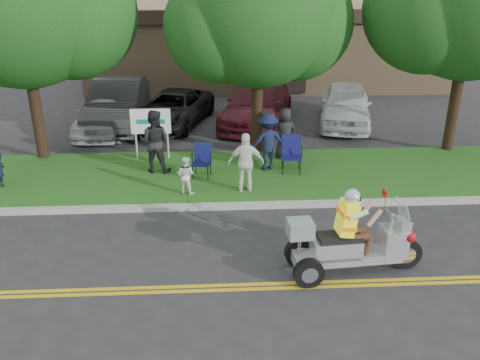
{
  "coord_description": "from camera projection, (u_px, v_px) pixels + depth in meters",
  "views": [
    {
      "loc": [
        -0.95,
        -8.89,
        5.9
      ],
      "look_at": [
        -0.34,
        2.0,
        1.25
      ],
      "focal_mm": 38.0,
      "sensor_mm": 36.0,
      "label": 1
    }
  ],
  "objects": [
    {
      "name": "ground",
      "position": [
        262.0,
        272.0,
        10.53
      ],
      "size": [
        120.0,
        120.0,
        0.0
      ],
      "primitive_type": "plane",
      "color": "#28282B",
      "rests_on": "ground"
    },
    {
      "name": "tree_left",
      "position": [
        21.0,
        3.0,
        14.76
      ],
      "size": [
        6.62,
        5.4,
        7.78
      ],
      "color": "#332114",
      "rests_on": "ground"
    },
    {
      "name": "child_right",
      "position": [
        185.0,
        175.0,
        13.74
      ],
      "size": [
        0.62,
        0.55,
        1.05
      ],
      "primitive_type": "imported",
      "rotation": [
        0.0,
        0.0,
        2.78
      ],
      "color": "white",
      "rests_on": "grass_verge"
    },
    {
      "name": "centerline_near",
      "position": [
        265.0,
        289.0,
        10.0
      ],
      "size": [
        60.0,
        0.1,
        0.01
      ],
      "primitive_type": "cube",
      "color": "gold",
      "rests_on": "ground"
    },
    {
      "name": "trike_scooter",
      "position": [
        349.0,
        244.0,
        10.3
      ],
      "size": [
        2.89,
        1.0,
        1.89
      ],
      "rotation": [
        0.0,
        0.0,
        0.08
      ],
      "color": "black",
      "rests_on": "ground"
    },
    {
      "name": "parked_car_right",
      "position": [
        257.0,
        105.0,
        20.05
      ],
      "size": [
        3.7,
        5.63,
        1.52
      ],
      "primitive_type": "imported",
      "rotation": [
        0.0,
        0.0,
        -0.33
      ],
      "color": "#50121C",
      "rests_on": "ground"
    },
    {
      "name": "centerline_far",
      "position": [
        264.0,
        284.0,
        10.15
      ],
      "size": [
        60.0,
        0.1,
        0.01
      ],
      "primitive_type": "cube",
      "color": "gold",
      "rests_on": "ground"
    },
    {
      "name": "curb",
      "position": [
        251.0,
        206.0,
        13.31
      ],
      "size": [
        60.0,
        0.25,
        0.12
      ],
      "primitive_type": "cube",
      "color": "#A8A89E",
      "rests_on": "ground"
    },
    {
      "name": "parked_car_far_left",
      "position": [
        105.0,
        113.0,
        19.07
      ],
      "size": [
        1.99,
        4.45,
        1.49
      ],
      "primitive_type": "imported",
      "rotation": [
        0.0,
        0.0,
        -0.06
      ],
      "color": "#A8AAAF",
      "rests_on": "ground"
    },
    {
      "name": "spectator_chair_b",
      "position": [
        284.0,
        133.0,
        16.18
      ],
      "size": [
        0.88,
        0.65,
        1.65
      ],
      "primitive_type": "imported",
      "rotation": [
        0.0,
        0.0,
        3.31
      ],
      "color": "black",
      "rests_on": "grass_verge"
    },
    {
      "name": "business_sign",
      "position": [
        151.0,
        124.0,
        15.95
      ],
      "size": [
        1.25,
        0.06,
        1.75
      ],
      "color": "silver",
      "rests_on": "ground"
    },
    {
      "name": "commercial_building",
      "position": [
        266.0,
        42.0,
        27.27
      ],
      "size": [
        18.0,
        8.2,
        4.0
      ],
      "color": "#9E7F5B",
      "rests_on": "ground"
    },
    {
      "name": "parked_car_far_right",
      "position": [
        346.0,
        105.0,
        19.94
      ],
      "size": [
        2.95,
        5.02,
        1.61
      ],
      "primitive_type": "imported",
      "rotation": [
        0.0,
        0.0,
        -0.24
      ],
      "color": "silver",
      "rests_on": "ground"
    },
    {
      "name": "spectator_adult_right",
      "position": [
        246.0,
        162.0,
        13.77
      ],
      "size": [
        0.98,
        0.41,
        1.66
      ],
      "primitive_type": "imported",
      "rotation": [
        0.0,
        0.0,
        3.13
      ],
      "color": "white",
      "rests_on": "grass_verge"
    },
    {
      "name": "lawn_chair_a",
      "position": [
        202.0,
        158.0,
        14.87
      ],
      "size": [
        0.61,
        0.63,
        0.99
      ],
      "rotation": [
        0.0,
        0.0,
        -0.2
      ],
      "color": "black",
      "rests_on": "grass_verge"
    },
    {
      "name": "spectator_chair_a",
      "position": [
        268.0,
        141.0,
        15.24
      ],
      "size": [
        1.25,
        0.88,
        1.76
      ],
      "primitive_type": "imported",
      "rotation": [
        0.0,
        0.0,
        3.36
      ],
      "color": "#131A36",
      "rests_on": "grass_verge"
    },
    {
      "name": "spectator_adult_mid",
      "position": [
        154.0,
        141.0,
        15.05
      ],
      "size": [
        1.05,
        0.89,
        1.9
      ],
      "primitive_type": "imported",
      "rotation": [
        0.0,
        0.0,
        2.94
      ],
      "color": "black",
      "rests_on": "grass_verge"
    },
    {
      "name": "lawn_chair_b",
      "position": [
        291.0,
        151.0,
        15.21
      ],
      "size": [
        0.63,
        0.65,
        1.1
      ],
      "rotation": [
        0.0,
        0.0,
        -0.08
      ],
      "color": "black",
      "rests_on": "grass_verge"
    },
    {
      "name": "grass_verge",
      "position": [
        245.0,
        174.0,
        15.29
      ],
      "size": [
        60.0,
        4.0,
        0.1
      ],
      "primitive_type": "cube",
      "color": "#2A5516",
      "rests_on": "ground"
    },
    {
      "name": "tree_mid",
      "position": [
        260.0,
        16.0,
        15.46
      ],
      "size": [
        5.88,
        4.8,
        7.05
      ],
      "color": "#332114",
      "rests_on": "ground"
    },
    {
      "name": "parked_car_left",
      "position": [
        118.0,
        103.0,
        19.74
      ],
      "size": [
        1.9,
        5.43,
        1.79
      ],
      "primitive_type": "imported",
      "rotation": [
        0.0,
        0.0,
        -0.0
      ],
      "color": "#2A2A2C",
      "rests_on": "ground"
    },
    {
      "name": "parked_car_mid",
      "position": [
        173.0,
        109.0,
        19.95
      ],
      "size": [
        3.49,
        5.16,
        1.31
      ],
      "primitive_type": "imported",
      "rotation": [
        0.0,
        0.0,
        -0.3
      ],
      "color": "black",
      "rests_on": "ground"
    }
  ]
}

